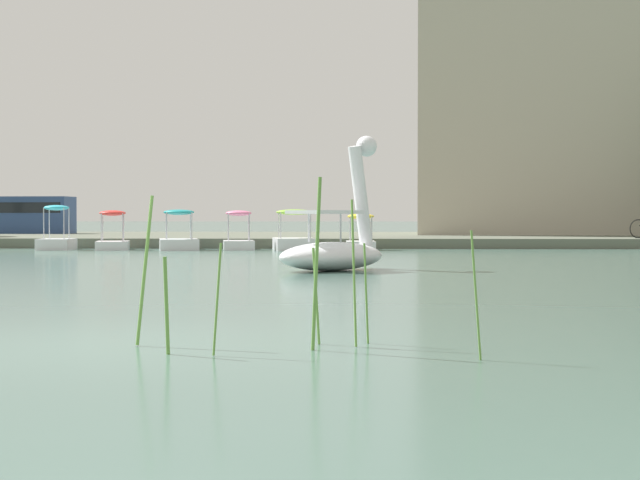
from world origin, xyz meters
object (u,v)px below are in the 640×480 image
Objects in this scene: pedal_boat_teal at (179,238)px; pedal_boat_cyan at (57,237)px; swan_boat at (335,246)px; pedal_boat_pink at (239,239)px; pedal_boat_lime at (295,239)px; pedal_boat_yellow at (361,238)px; parked_van at (24,214)px; pedal_boat_red at (113,238)px.

pedal_boat_cyan is (-4.55, 0.03, 0.01)m from pedal_boat_teal.
swan_boat reaches higher than pedal_boat_pink.
pedal_boat_teal is (-6.14, 14.51, -0.11)m from swan_boat.
pedal_boat_lime is 1.29× the size of pedal_boat_cyan.
swan_boat reaches higher than pedal_boat_cyan.
pedal_boat_yellow is 0.40× the size of parked_van.
parked_van is at bearing 127.68° from pedal_boat_teal.
pedal_boat_lime is at bearing 0.44° from pedal_boat_red.
parked_van is (-7.56, 12.96, 0.95)m from pedal_boat_red.
pedal_boat_pink is (-3.97, 14.77, -0.14)m from swan_boat.
parked_van reaches higher than pedal_boat_cyan.
pedal_boat_cyan is at bearing 179.61° from pedal_boat_red.
pedal_boat_teal is at bearing -52.32° from parked_van.
pedal_boat_red is at bearing -179.57° from pedal_boat_yellow.
pedal_boat_red is (-4.63, -0.25, 0.01)m from pedal_boat_pink.
parked_van reaches higher than pedal_boat_teal.
swan_boat reaches higher than pedal_boat_yellow.
pedal_boat_teal is at bearing -0.38° from pedal_boat_cyan.
swan_boat is 1.63× the size of pedal_boat_yellow.
pedal_boat_lime is at bearing -5.35° from pedal_boat_pink.
swan_boat is 1.50× the size of pedal_boat_red.
pedal_boat_red reaches higher than pedal_boat_yellow.
pedal_boat_yellow is 6.67m from pedal_boat_teal.
pedal_boat_pink is (-2.08, 0.19, -0.00)m from pedal_boat_lime.
pedal_boat_cyan is at bearing 126.34° from swan_boat.
pedal_boat_yellow is 2.42m from pedal_boat_lime.
swan_boat is at bearing -53.66° from pedal_boat_cyan.
pedal_boat_red is at bearing -176.95° from pedal_boat_pink.
parked_van is at bearing 120.27° from pedal_boat_red.
swan_boat is 0.65× the size of parked_van.
pedal_boat_teal is 1.17× the size of pedal_boat_red.
pedal_boat_red is 1.08× the size of pedal_boat_cyan.
parked_van reaches higher than pedal_boat_pink.
pedal_boat_red is (-2.46, 0.02, -0.02)m from pedal_boat_teal.
pedal_boat_teal is 1.26× the size of pedal_boat_cyan.
pedal_boat_lime is 19.26m from parked_van.
swan_boat is at bearing -74.96° from pedal_boat_pink.
parked_van is (-12.19, 12.71, 0.95)m from pedal_boat_pink.
pedal_boat_lime is at bearing 0.91° from pedal_boat_teal.
swan_boat reaches higher than pedal_boat_lime.
parked_van is (-14.27, 12.91, 0.95)m from pedal_boat_lime.
pedal_boat_pink is 0.39× the size of parked_van.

